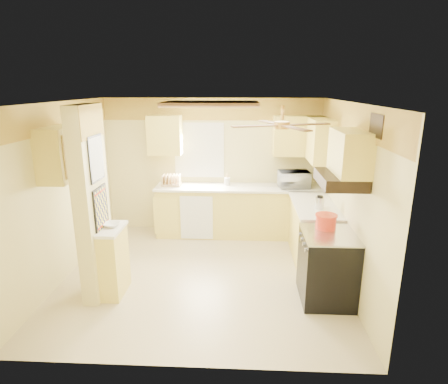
# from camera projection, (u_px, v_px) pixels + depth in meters

# --- Properties ---
(floor) EXTENTS (4.00, 4.00, 0.00)m
(floor) POSITION_uv_depth(u_px,v_px,m) (203.00, 275.00, 5.56)
(floor) COLOR tan
(floor) RESTS_ON ground
(ceiling) EXTENTS (4.00, 4.00, 0.00)m
(ceiling) POSITION_uv_depth(u_px,v_px,m) (200.00, 102.00, 4.88)
(ceiling) COLOR white
(ceiling) RESTS_ON wall_back
(wall_back) EXTENTS (4.00, 0.00, 4.00)m
(wall_back) POSITION_uv_depth(u_px,v_px,m) (213.00, 166.00, 7.05)
(wall_back) COLOR #DACC85
(wall_back) RESTS_ON floor
(wall_front) EXTENTS (4.00, 0.00, 4.00)m
(wall_front) POSITION_uv_depth(u_px,v_px,m) (180.00, 252.00, 3.40)
(wall_front) COLOR #DACC85
(wall_front) RESTS_ON floor
(wall_left) EXTENTS (0.00, 3.80, 3.80)m
(wall_left) POSITION_uv_depth(u_px,v_px,m) (62.00, 192.00, 5.32)
(wall_left) COLOR #DACC85
(wall_left) RESTS_ON floor
(wall_right) EXTENTS (0.00, 3.80, 3.80)m
(wall_right) POSITION_uv_depth(u_px,v_px,m) (347.00, 196.00, 5.12)
(wall_right) COLOR #DACC85
(wall_right) RESTS_ON floor
(wallpaper_border) EXTENTS (4.00, 0.02, 0.40)m
(wallpaper_border) POSITION_uv_depth(u_px,v_px,m) (212.00, 109.00, 6.74)
(wallpaper_border) COLOR yellow
(wallpaper_border) RESTS_ON wall_back
(partition_column) EXTENTS (0.20, 0.70, 2.50)m
(partition_column) POSITION_uv_depth(u_px,v_px,m) (92.00, 205.00, 4.76)
(partition_column) COLOR #DACC85
(partition_column) RESTS_ON floor
(partition_ledge) EXTENTS (0.25, 0.55, 0.90)m
(partition_ledge) POSITION_uv_depth(u_px,v_px,m) (114.00, 262.00, 4.97)
(partition_ledge) COLOR #E2CF61
(partition_ledge) RESTS_ON floor
(ledge_top) EXTENTS (0.28, 0.58, 0.04)m
(ledge_top) POSITION_uv_depth(u_px,v_px,m) (111.00, 229.00, 4.84)
(ledge_top) COLOR white
(ledge_top) RESTS_ON partition_ledge
(lower_cabinets_back) EXTENTS (3.00, 0.60, 0.90)m
(lower_cabinets_back) POSITION_uv_depth(u_px,v_px,m) (239.00, 212.00, 6.95)
(lower_cabinets_back) COLOR #E2CF61
(lower_cabinets_back) RESTS_ON floor
(lower_cabinets_right) EXTENTS (0.60, 1.40, 0.90)m
(lower_cabinets_right) POSITION_uv_depth(u_px,v_px,m) (313.00, 233.00, 5.93)
(lower_cabinets_right) COLOR #E2CF61
(lower_cabinets_right) RESTS_ON floor
(countertop_back) EXTENTS (3.04, 0.64, 0.04)m
(countertop_back) POSITION_uv_depth(u_px,v_px,m) (239.00, 188.00, 6.82)
(countertop_back) COLOR white
(countertop_back) RESTS_ON lower_cabinets_back
(countertop_right) EXTENTS (0.64, 1.44, 0.04)m
(countertop_right) POSITION_uv_depth(u_px,v_px,m) (315.00, 205.00, 5.81)
(countertop_right) COLOR white
(countertop_right) RESTS_ON lower_cabinets_right
(dishwasher_panel) EXTENTS (0.58, 0.02, 0.80)m
(dishwasher_panel) POSITION_uv_depth(u_px,v_px,m) (197.00, 218.00, 6.70)
(dishwasher_panel) COLOR white
(dishwasher_panel) RESTS_ON lower_cabinets_back
(window) EXTENTS (0.92, 0.02, 1.02)m
(window) POSITION_uv_depth(u_px,v_px,m) (199.00, 150.00, 6.96)
(window) COLOR white
(window) RESTS_ON wall_back
(upper_cab_back_left) EXTENTS (0.60, 0.35, 0.70)m
(upper_cab_back_left) POSITION_uv_depth(u_px,v_px,m) (165.00, 135.00, 6.76)
(upper_cab_back_left) COLOR #E2CF61
(upper_cab_back_left) RESTS_ON wall_back
(upper_cab_back_right) EXTENTS (0.90, 0.35, 0.70)m
(upper_cab_back_right) POSITION_uv_depth(u_px,v_px,m) (299.00, 136.00, 6.64)
(upper_cab_back_right) COLOR #E2CF61
(upper_cab_back_right) RESTS_ON wall_back
(upper_cab_right) EXTENTS (0.35, 1.00, 0.70)m
(upper_cab_right) POSITION_uv_depth(u_px,v_px,m) (320.00, 140.00, 6.17)
(upper_cab_right) COLOR #E2CF61
(upper_cab_right) RESTS_ON wall_right
(upper_cab_left_wall) EXTENTS (0.35, 0.75, 0.70)m
(upper_cab_left_wall) POSITION_uv_depth(u_px,v_px,m) (61.00, 154.00, 4.91)
(upper_cab_left_wall) COLOR #E2CF61
(upper_cab_left_wall) RESTS_ON wall_left
(upper_cab_over_stove) EXTENTS (0.35, 0.76, 0.52)m
(upper_cab_over_stove) POSITION_uv_depth(u_px,v_px,m) (350.00, 152.00, 4.41)
(upper_cab_over_stove) COLOR #E2CF61
(upper_cab_over_stove) RESTS_ON wall_right
(stove) EXTENTS (0.68, 0.77, 0.92)m
(stove) POSITION_uv_depth(u_px,v_px,m) (327.00, 266.00, 4.83)
(stove) COLOR black
(stove) RESTS_ON floor
(range_hood) EXTENTS (0.50, 0.76, 0.14)m
(range_hood) POSITION_uv_depth(u_px,v_px,m) (340.00, 179.00, 4.51)
(range_hood) COLOR black
(range_hood) RESTS_ON upper_cab_over_stove
(poster_menu) EXTENTS (0.02, 0.42, 0.57)m
(poster_menu) POSITION_uv_depth(u_px,v_px,m) (96.00, 158.00, 4.59)
(poster_menu) COLOR black
(poster_menu) RESTS_ON partition_column
(poster_nashville) EXTENTS (0.02, 0.42, 0.57)m
(poster_nashville) POSITION_uv_depth(u_px,v_px,m) (101.00, 209.00, 4.77)
(poster_nashville) COLOR black
(poster_nashville) RESTS_ON partition_column
(ceiling_light_panel) EXTENTS (1.35, 0.95, 0.06)m
(ceiling_light_panel) POSITION_uv_depth(u_px,v_px,m) (211.00, 104.00, 5.37)
(ceiling_light_panel) COLOR brown
(ceiling_light_panel) RESTS_ON ceiling
(ceiling_fan) EXTENTS (1.15, 1.15, 0.26)m
(ceiling_fan) POSITION_uv_depth(u_px,v_px,m) (282.00, 125.00, 4.22)
(ceiling_fan) COLOR gold
(ceiling_fan) RESTS_ON ceiling
(vent_grate) EXTENTS (0.02, 0.40, 0.25)m
(vent_grate) POSITION_uv_depth(u_px,v_px,m) (377.00, 126.00, 3.97)
(vent_grate) COLOR black
(vent_grate) RESTS_ON wall_right
(microwave) EXTENTS (0.57, 0.42, 0.30)m
(microwave) POSITION_uv_depth(u_px,v_px,m) (294.00, 179.00, 6.71)
(microwave) COLOR white
(microwave) RESTS_ON countertop_back
(bowl) EXTENTS (0.25, 0.25, 0.05)m
(bowl) POSITION_uv_depth(u_px,v_px,m) (112.00, 225.00, 4.87)
(bowl) COLOR white
(bowl) RESTS_ON ledge_top
(dutch_oven) EXTENTS (0.28, 0.28, 0.19)m
(dutch_oven) POSITION_uv_depth(u_px,v_px,m) (326.00, 221.00, 4.86)
(dutch_oven) COLOR red
(dutch_oven) RESTS_ON stove
(kettle) EXTENTS (0.13, 0.13, 0.20)m
(kettle) POSITION_uv_depth(u_px,v_px,m) (320.00, 203.00, 5.56)
(kettle) COLOR silver
(kettle) RESTS_ON countertop_right
(dish_rack) EXTENTS (0.34, 0.26, 0.20)m
(dish_rack) POSITION_uv_depth(u_px,v_px,m) (171.00, 182.00, 6.87)
(dish_rack) COLOR #DAB77E
(dish_rack) RESTS_ON countertop_back
(utensil_crock) EXTENTS (0.10, 0.10, 0.21)m
(utensil_crock) POSITION_uv_depth(u_px,v_px,m) (227.00, 181.00, 6.91)
(utensil_crock) COLOR white
(utensil_crock) RESTS_ON countertop_back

